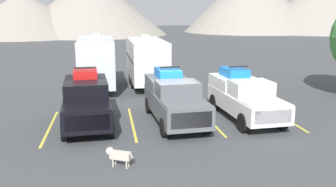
{
  "coord_description": "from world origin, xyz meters",
  "views": [
    {
      "loc": [
        -3.02,
        -16.99,
        5.38
      ],
      "look_at": [
        0.0,
        1.23,
        1.2
      ],
      "focal_mm": 39.25,
      "sensor_mm": 36.0,
      "label": 1
    }
  ],
  "objects_px": {
    "pickup_truck_a": "(86,99)",
    "pickup_truck_c": "(243,95)",
    "camper_trailer_b": "(146,60)",
    "camper_trailer_a": "(96,61)",
    "dog": "(117,154)",
    "pickup_truck_b": "(174,98)"
  },
  "relations": [
    {
      "from": "camper_trailer_b",
      "to": "pickup_truck_b",
      "type": "bearing_deg",
      "value": -87.63
    },
    {
      "from": "pickup_truck_c",
      "to": "dog",
      "type": "bearing_deg",
      "value": -142.13
    },
    {
      "from": "camper_trailer_b",
      "to": "dog",
      "type": "bearing_deg",
      "value": -100.3
    },
    {
      "from": "camper_trailer_a",
      "to": "camper_trailer_b",
      "type": "bearing_deg",
      "value": 9.33
    },
    {
      "from": "camper_trailer_a",
      "to": "dog",
      "type": "xyz_separation_m",
      "value": [
        0.98,
        -13.52,
        -1.56
      ]
    },
    {
      "from": "pickup_truck_a",
      "to": "camper_trailer_a",
      "type": "bearing_deg",
      "value": 87.84
    },
    {
      "from": "pickup_truck_b",
      "to": "pickup_truck_c",
      "type": "distance_m",
      "value": 3.61
    },
    {
      "from": "pickup_truck_b",
      "to": "camper_trailer_b",
      "type": "xyz_separation_m",
      "value": [
        -0.37,
        9.04,
        0.73
      ]
    },
    {
      "from": "pickup_truck_a",
      "to": "camper_trailer_b",
      "type": "bearing_deg",
      "value": 66.44
    },
    {
      "from": "pickup_truck_a",
      "to": "pickup_truck_c",
      "type": "relative_size",
      "value": 0.99
    },
    {
      "from": "pickup_truck_a",
      "to": "dog",
      "type": "height_order",
      "value": "pickup_truck_a"
    },
    {
      "from": "camper_trailer_b",
      "to": "pickup_truck_a",
      "type": "bearing_deg",
      "value": -113.56
    },
    {
      "from": "pickup_truck_c",
      "to": "pickup_truck_b",
      "type": "bearing_deg",
      "value": -179.49
    },
    {
      "from": "pickup_truck_b",
      "to": "dog",
      "type": "xyz_separation_m",
      "value": [
        -2.94,
        -5.06,
        -0.75
      ]
    },
    {
      "from": "camper_trailer_a",
      "to": "camper_trailer_b",
      "type": "distance_m",
      "value": 3.59
    },
    {
      "from": "pickup_truck_a",
      "to": "pickup_truck_b",
      "type": "relative_size",
      "value": 0.97
    },
    {
      "from": "pickup_truck_b",
      "to": "camper_trailer_b",
      "type": "height_order",
      "value": "camper_trailer_b"
    },
    {
      "from": "pickup_truck_a",
      "to": "camper_trailer_a",
      "type": "relative_size",
      "value": 0.71
    },
    {
      "from": "pickup_truck_a",
      "to": "pickup_truck_b",
      "type": "bearing_deg",
      "value": -2.91
    },
    {
      "from": "pickup_truck_a",
      "to": "camper_trailer_b",
      "type": "relative_size",
      "value": 0.72
    },
    {
      "from": "pickup_truck_b",
      "to": "camper_trailer_b",
      "type": "relative_size",
      "value": 0.74
    },
    {
      "from": "pickup_truck_a",
      "to": "pickup_truck_b",
      "type": "xyz_separation_m",
      "value": [
        4.22,
        -0.22,
        -0.03
      ]
    }
  ]
}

